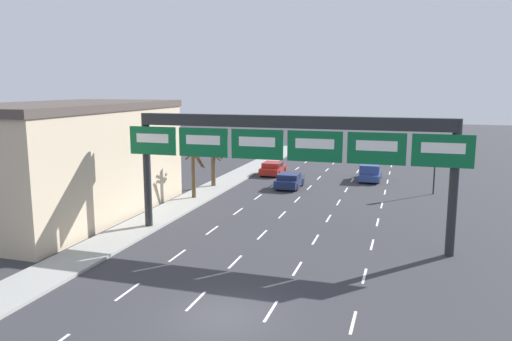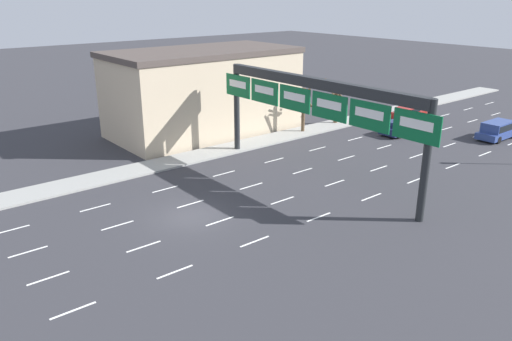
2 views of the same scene
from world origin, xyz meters
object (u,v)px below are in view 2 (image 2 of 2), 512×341
car_navy (399,127)px  tree_bare_closest (336,100)px  car_red (408,112)px  suv_blue (498,129)px  tree_bare_second (304,106)px  sign_gantry (314,99)px

car_navy → tree_bare_closest: size_ratio=0.87×
car_red → tree_bare_closest: tree_bare_closest is taller
suv_blue → tree_bare_second: size_ratio=0.97×
car_red → tree_bare_closest: size_ratio=0.88×
suv_blue → car_red: suv_blue is taller
tree_bare_closest → sign_gantry: bearing=-53.5°
car_navy → tree_bare_second: size_ratio=0.82×
car_navy → suv_blue: suv_blue is taller
sign_gantry → suv_blue: size_ratio=4.31×
car_red → tree_bare_closest: (-3.41, -7.74, 1.82)m
car_navy → car_red: 6.80m
suv_blue → tree_bare_second: tree_bare_second is taller
sign_gantry → car_navy: (-3.33, 15.07, -5.20)m
sign_gantry → car_red: (-6.49, 21.10, -5.21)m
tree_bare_closest → car_red: bearing=66.2°
car_red → sign_gantry: bearing=-72.9°
suv_blue → sign_gantry: bearing=-98.9°
car_red → tree_bare_closest: 8.65m
car_navy → suv_blue: size_ratio=0.85×
car_red → tree_bare_second: bearing=-103.8°
car_red → tree_bare_second: size_ratio=0.84×
car_navy → car_red: car_navy is taller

